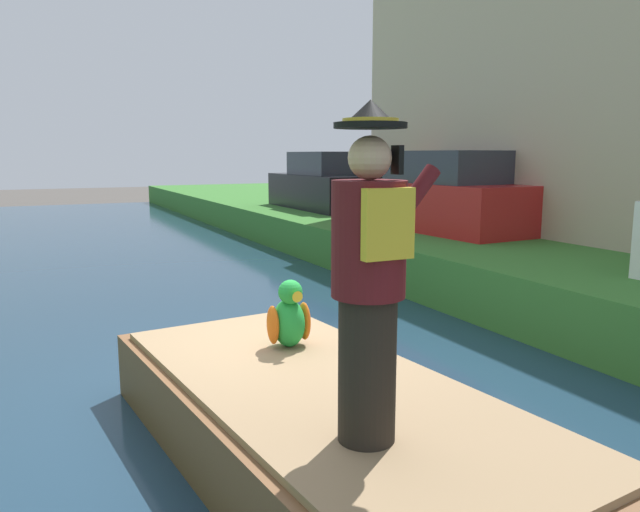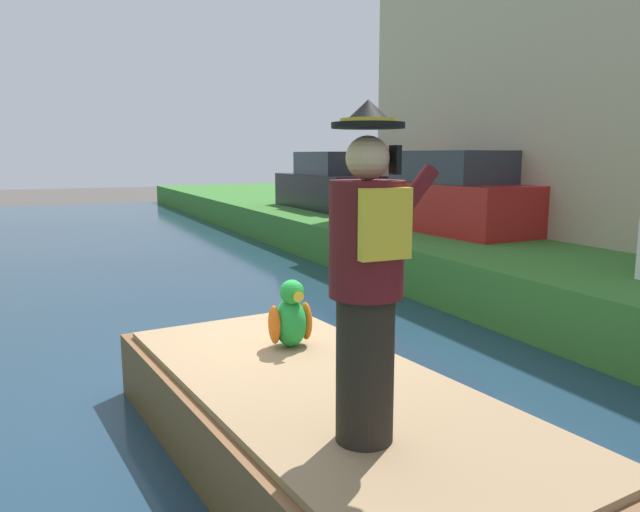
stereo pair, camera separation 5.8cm
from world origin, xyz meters
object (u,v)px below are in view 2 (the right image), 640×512
object	(u,v)px
parrot_plush	(291,318)
person_pirate	(367,277)
boat	(323,426)
parked_car_red	(448,197)
parked_car_dark	(332,185)

from	to	relation	value
parrot_plush	person_pirate	bearing A→B (deg)	-98.38
boat	parked_car_red	xyz separation A→B (m)	(5.46, 6.01, 1.08)
person_pirate	parked_car_dark	size ratio (longest dim) A/B	0.46
person_pirate	parked_car_dark	xyz separation A→B (m)	(5.61, 11.96, -0.15)
parked_car_red	person_pirate	bearing A→B (deg)	-129.25
parked_car_red	parked_car_dark	world-z (taller)	same
boat	parked_car_dark	world-z (taller)	parked_car_dark
boat	parrot_plush	bearing A→B (deg)	82.79
boat	parrot_plush	world-z (taller)	parrot_plush
person_pirate	parked_car_red	bearing A→B (deg)	40.87
boat	parked_car_red	bearing A→B (deg)	47.71
parrot_plush	parked_car_red	world-z (taller)	parked_car_red
person_pirate	parrot_plush	distance (m)	1.88
person_pirate	parked_car_dark	bearing A→B (deg)	54.99
parked_car_dark	parrot_plush	bearing A→B (deg)	-117.63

